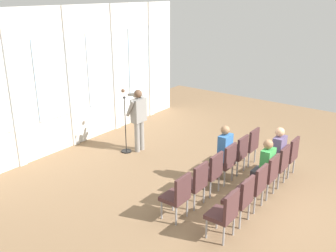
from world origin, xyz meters
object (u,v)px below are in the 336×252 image
object	(u,v)px
chair_r1_c3	(268,173)
chair_r1_c4	(279,163)
mic_stand	(126,140)
audience_r1_c4	(276,153)
chair_r0_c0	(178,194)
chair_r1_c1	(241,197)
chair_r0_c1	(196,182)
chair_r1_c0	(225,212)
audience_r0_c3	(223,151)
audience_r1_c3	(265,164)
chair_r0_c4	(238,152)
chair_r0_c2	(211,171)
chair_r0_c5	(249,144)
chair_r1_c2	(255,184)
speaker	(138,116)
chair_r1_c5	(289,154)
chair_r0_c3	(225,161)

from	to	relation	value
chair_r1_c3	chair_r1_c4	world-z (taller)	same
mic_stand	audience_r1_c4	xyz separation A→B (m)	(0.68, -3.89, 0.42)
chair_r0_c0	chair_r1_c1	world-z (taller)	same
chair_r0_c1	chair_r1_c4	distance (m)	2.08
chair_r0_c0	chair_r1_c0	size ratio (longest dim) A/B	1.00
audience_r0_c3	chair_r1_c3	size ratio (longest dim) A/B	1.45
audience_r1_c3	chair_r0_c4	bearing A→B (deg)	56.19
audience_r0_c3	audience_r1_c3	bearing A→B (deg)	-90.00
chair_r0_c1	chair_r0_c4	xyz separation A→B (m)	(1.83, 0.00, 0.00)
chair_r0_c1	chair_r0_c2	bearing A→B (deg)	0.00
chair_r0_c2	chair_r0_c5	bearing A→B (deg)	0.00
chair_r1_c3	audience_r1_c4	xyz separation A→B (m)	(0.61, 0.08, 0.22)
chair_r0_c0	chair_r1_c2	distance (m)	1.58
chair_r0_c5	chair_r1_c1	world-z (taller)	same
audience_r0_c3	chair_r1_c3	distance (m)	1.10
speaker	chair_r0_c4	size ratio (longest dim) A/B	1.81
chair_r1_c0	chair_r1_c3	world-z (taller)	same
chair_r1_c3	chair_r0_c1	bearing A→B (deg)	140.81
chair_r0_c2	audience_r1_c3	size ratio (longest dim) A/B	0.74
chair_r0_c0	chair_r1_c3	bearing A→B (deg)	-28.52
chair_r0_c5	audience_r0_c3	bearing A→B (deg)	176.28
chair_r1_c4	audience_r1_c4	size ratio (longest dim) A/B	0.69
mic_stand	chair_r0_c2	xyz separation A→B (m)	(-0.54, -2.97, 0.20)
audience_r1_c3	chair_r0_c2	bearing A→B (deg)	123.81
speaker	chair_r0_c0	bearing A→B (deg)	-126.59
chair_r0_c0	chair_r1_c3	size ratio (longest dim) A/B	1.00
audience_r0_c3	chair_r1_c2	xyz separation A→B (m)	(-0.61, -1.07, -0.22)
chair_r0_c1	chair_r1_c2	bearing A→B (deg)	-58.48
chair_r1_c0	chair_r1_c5	world-z (taller)	same
chair_r0_c3	chair_r1_c2	size ratio (longest dim) A/B	1.00
speaker	chair_r1_c4	bearing A→B (deg)	-83.96
mic_stand	chair_r1_c2	size ratio (longest dim) A/B	1.65
chair_r0_c2	chair_r1_c5	world-z (taller)	same
chair_r0_c0	audience_r0_c3	bearing A→B (deg)	2.48
mic_stand	chair_r1_c2	bearing A→B (deg)	-97.82
speaker	chair_r1_c1	world-z (taller)	speaker
chair_r0_c0	chair_r0_c5	world-z (taller)	same
audience_r0_c3	speaker	bearing A→B (deg)	85.43
chair_r0_c5	audience_r1_c3	xyz separation A→B (m)	(-1.22, -0.91, 0.18)
audience_r0_c3	chair_r1_c4	bearing A→B (deg)	-60.40
chair_r0_c2	chair_r1_c5	size ratio (longest dim) A/B	1.00
chair_r0_c2	audience_r0_c3	distance (m)	0.65
chair_r1_c1	audience_r1_c3	bearing A→B (deg)	3.93
chair_r0_c2	speaker	bearing A→B (deg)	73.34
chair_r1_c2	audience_r1_c3	world-z (taller)	audience_r1_c3
speaker	chair_r0_c3	world-z (taller)	speaker
chair_r1_c2	chair_r1_c5	bearing A→B (deg)	0.00
chair_r1_c0	audience_r0_c3	bearing A→B (deg)	30.40
chair_r1_c5	chair_r1_c3	bearing A→B (deg)	180.00
chair_r0_c4	audience_r1_c4	size ratio (longest dim) A/B	0.69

